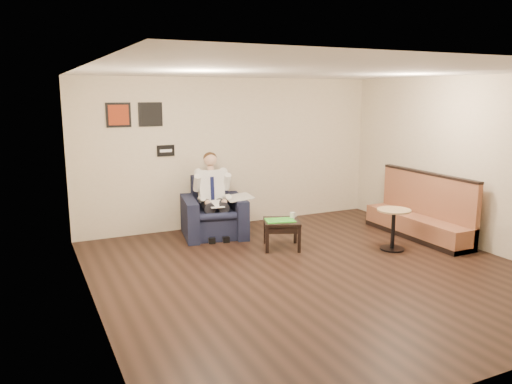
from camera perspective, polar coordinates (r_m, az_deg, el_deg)
name	(u,v)px	position (r m, az deg, el deg)	size (l,w,h in m)	color
ground	(314,272)	(7.29, 6.65, -9.03)	(6.00, 6.00, 0.00)	black
wall_back	(232,153)	(9.58, -2.74, 4.53)	(6.00, 0.02, 2.80)	beige
wall_front	(506,227)	(4.73, 26.70, -3.59)	(6.00, 0.02, 2.80)	beige
wall_left	(90,194)	(5.92, -18.48, -0.20)	(0.02, 6.00, 2.80)	beige
wall_right	(473,163)	(8.89, 23.51, 3.10)	(0.02, 6.00, 2.80)	beige
ceiling	(319,71)	(6.85, 7.19, 13.54)	(6.00, 6.00, 0.02)	white
seating_sign	(166,151)	(9.13, -10.28, 4.67)	(0.32, 0.02, 0.20)	black
art_print_left	(118,115)	(8.91, -15.44, 8.48)	(0.42, 0.03, 0.42)	#992F12
art_print_right	(150,114)	(9.02, -11.97, 8.67)	(0.42, 0.03, 0.42)	black
armchair	(214,208)	(8.91, -4.87, -1.78)	(1.06, 1.06, 1.03)	black
seated_man	(215,199)	(8.74, -4.73, -0.75)	(0.67, 1.01, 1.41)	white
lap_papers	(216,204)	(8.65, -4.59, -1.37)	(0.24, 0.34, 0.01)	white
newspaper	(239,197)	(8.85, -2.01, -0.60)	(0.45, 0.56, 0.01)	silver
side_table	(282,234)	(8.25, 2.95, -4.83)	(0.57, 0.57, 0.47)	black
green_folder	(280,220)	(8.16, 2.76, -3.24)	(0.47, 0.33, 0.01)	green
coffee_mug	(292,215)	(8.32, 4.18, -2.68)	(0.09, 0.09, 0.10)	white
smartphone	(284,217)	(8.35, 3.21, -2.93)	(0.15, 0.07, 0.01)	black
banquette	(418,206)	(9.23, 18.05, -1.52)	(0.53, 2.21, 1.13)	brown
cafe_table	(393,230)	(8.43, 15.39, -4.16)	(0.54, 0.54, 0.67)	tan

